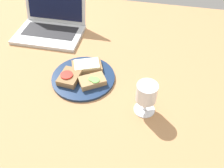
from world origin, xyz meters
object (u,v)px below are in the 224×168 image
at_px(sandwich_with_cucumber, 92,81).
at_px(laptop, 51,22).
at_px(sandwich_with_cheese, 87,66).
at_px(plate, 83,78).
at_px(wine_glass, 147,94).
at_px(sandwich_with_tomato, 70,77).

distance_m(sandwich_with_cucumber, laptop, 0.44).
xyz_separation_m(sandwich_with_cheese, laptop, (-0.25, 0.25, 0.03)).
height_order(plate, wine_glass, wine_glass).
xyz_separation_m(plate, laptop, (-0.25, 0.30, 0.04)).
relative_size(plate, sandwich_with_cucumber, 2.17).
bearing_deg(wine_glass, sandwich_with_tomato, 164.44).
relative_size(sandwich_with_cucumber, sandwich_with_tomato, 1.14).
bearing_deg(plate, sandwich_with_tomato, -151.32).
bearing_deg(sandwich_with_cheese, sandwich_with_tomato, -121.54).
bearing_deg(laptop, sandwich_with_cucumber, -48.36).
bearing_deg(sandwich_with_tomato, sandwich_with_cheese, 58.46).
bearing_deg(wine_glass, laptop, 140.77).
bearing_deg(sandwich_with_tomato, plate, 28.68).
xyz_separation_m(sandwich_with_cucumber, laptop, (-0.29, 0.33, 0.03)).
height_order(sandwich_with_cheese, wine_glass, wine_glass).
bearing_deg(laptop, wine_glass, -39.23).
xyz_separation_m(plate, sandwich_with_cheese, (0.00, 0.05, 0.02)).
xyz_separation_m(sandwich_with_cheese, sandwich_with_tomato, (-0.05, -0.08, 0.00)).
height_order(sandwich_with_cucumber, sandwich_with_tomato, sandwich_with_tomato).
distance_m(sandwich_with_tomato, laptop, 0.38).
distance_m(plate, sandwich_with_cucumber, 0.06).
bearing_deg(sandwich_with_cheese, laptop, 134.98).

